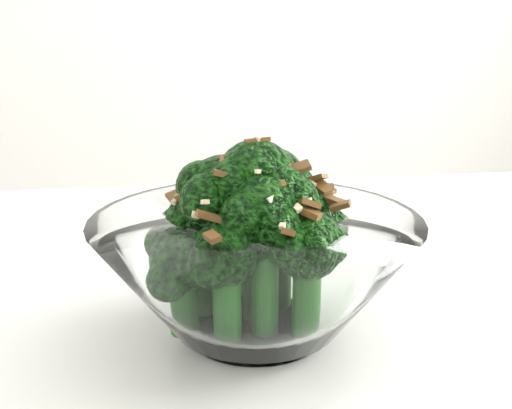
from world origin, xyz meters
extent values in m
cube|color=white|center=(-0.12, -0.07, 0.73)|extent=(1.25, 0.88, 0.04)
cylinder|color=white|center=(-0.15, -0.08, 0.75)|extent=(0.09, 0.09, 0.01)
cylinder|color=#1B5616|center=(-0.15, -0.08, 0.80)|extent=(0.02, 0.02, 0.08)
sphere|color=#15500F|center=(-0.15, -0.08, 0.86)|extent=(0.05, 0.05, 0.05)
cylinder|color=#1B5616|center=(-0.14, -0.06, 0.80)|extent=(0.02, 0.02, 0.08)
sphere|color=#15500F|center=(-0.14, -0.06, 0.85)|extent=(0.05, 0.05, 0.05)
cylinder|color=#1B5616|center=(-0.17, -0.07, 0.80)|extent=(0.02, 0.02, 0.07)
sphere|color=#15500F|center=(-0.17, -0.07, 0.85)|extent=(0.05, 0.05, 0.05)
cylinder|color=#1B5616|center=(-0.15, -0.11, 0.80)|extent=(0.02, 0.02, 0.07)
sphere|color=#15500F|center=(-0.15, -0.11, 0.84)|extent=(0.05, 0.05, 0.05)
cylinder|color=#1B5616|center=(-0.12, -0.08, 0.79)|extent=(0.02, 0.02, 0.06)
sphere|color=#15500F|center=(-0.12, -0.08, 0.83)|extent=(0.04, 0.04, 0.04)
cylinder|color=#1B5616|center=(-0.19, -0.07, 0.79)|extent=(0.02, 0.02, 0.05)
sphere|color=#15500F|center=(-0.19, -0.07, 0.83)|extent=(0.05, 0.05, 0.05)
cylinder|color=#1B5616|center=(-0.13, -0.12, 0.79)|extent=(0.02, 0.02, 0.05)
sphere|color=#15500F|center=(-0.13, -0.12, 0.82)|extent=(0.04, 0.04, 0.04)
cylinder|color=#1B5616|center=(-0.18, -0.11, 0.79)|extent=(0.02, 0.02, 0.05)
sphere|color=#15500F|center=(-0.18, -0.11, 0.82)|extent=(0.04, 0.04, 0.04)
cylinder|color=#1B5616|center=(-0.11, -0.05, 0.78)|extent=(0.02, 0.02, 0.04)
sphere|color=#15500F|center=(-0.11, -0.05, 0.81)|extent=(0.04, 0.04, 0.04)
cylinder|color=#1B5616|center=(-0.20, -0.09, 0.78)|extent=(0.02, 0.02, 0.04)
sphere|color=#15500F|center=(-0.20, -0.09, 0.81)|extent=(0.04, 0.04, 0.04)
cylinder|color=#1B5616|center=(-0.15, -0.04, 0.78)|extent=(0.02, 0.02, 0.04)
sphere|color=#15500F|center=(-0.15, -0.04, 0.82)|extent=(0.04, 0.04, 0.04)
cylinder|color=#1B5616|center=(-0.13, -0.06, 0.79)|extent=(0.02, 0.02, 0.05)
sphere|color=#15500F|center=(-0.13, -0.06, 0.82)|extent=(0.04, 0.04, 0.04)
cube|color=brown|center=(-0.10, -0.09, 0.85)|extent=(0.01, 0.01, 0.01)
cube|color=brown|center=(-0.13, -0.04, 0.84)|extent=(0.01, 0.01, 0.01)
cube|color=brown|center=(-0.19, -0.08, 0.86)|extent=(0.01, 0.01, 0.00)
cube|color=brown|center=(-0.19, -0.07, 0.86)|extent=(0.01, 0.01, 0.01)
cube|color=brown|center=(-0.19, -0.07, 0.85)|extent=(0.02, 0.02, 0.01)
cube|color=brown|center=(-0.14, -0.11, 0.86)|extent=(0.01, 0.02, 0.01)
cube|color=brown|center=(-0.11, -0.09, 0.85)|extent=(0.01, 0.02, 0.01)
cube|color=brown|center=(-0.15, -0.14, 0.84)|extent=(0.01, 0.01, 0.01)
cube|color=brown|center=(-0.14, -0.05, 0.86)|extent=(0.02, 0.01, 0.01)
cube|color=brown|center=(-0.17, -0.05, 0.85)|extent=(0.02, 0.01, 0.01)
cube|color=brown|center=(-0.20, -0.05, 0.84)|extent=(0.01, 0.01, 0.01)
cube|color=brown|center=(-0.16, -0.03, 0.84)|extent=(0.01, 0.01, 0.01)
cube|color=brown|center=(-0.15, -0.04, 0.85)|extent=(0.01, 0.01, 0.01)
cube|color=brown|center=(-0.10, -0.07, 0.84)|extent=(0.01, 0.01, 0.00)
cube|color=brown|center=(-0.14, -0.02, 0.84)|extent=(0.02, 0.02, 0.01)
cube|color=brown|center=(-0.15, -0.09, 0.87)|extent=(0.01, 0.01, 0.01)
cube|color=brown|center=(-0.20, -0.08, 0.85)|extent=(0.01, 0.01, 0.01)
cube|color=brown|center=(-0.17, -0.03, 0.84)|extent=(0.01, 0.01, 0.01)
cube|color=brown|center=(-0.14, -0.09, 0.87)|extent=(0.02, 0.01, 0.01)
cube|color=brown|center=(-0.17, -0.08, 0.87)|extent=(0.02, 0.01, 0.01)
cube|color=brown|center=(-0.13, -0.12, 0.85)|extent=(0.01, 0.01, 0.01)
cube|color=brown|center=(-0.13, -0.09, 0.87)|extent=(0.02, 0.01, 0.01)
cube|color=brown|center=(-0.10, -0.10, 0.85)|extent=(0.01, 0.01, 0.01)
cube|color=brown|center=(-0.16, -0.04, 0.85)|extent=(0.02, 0.01, 0.01)
cube|color=brown|center=(-0.13, -0.12, 0.85)|extent=(0.01, 0.01, 0.01)
cube|color=brown|center=(-0.14, -0.09, 0.87)|extent=(0.01, 0.01, 0.01)
cube|color=brown|center=(-0.19, -0.13, 0.84)|extent=(0.01, 0.01, 0.01)
cube|color=brown|center=(-0.16, -0.05, 0.86)|extent=(0.01, 0.01, 0.00)
cube|color=brown|center=(-0.18, -0.09, 0.87)|extent=(0.01, 0.02, 0.01)
cube|color=brown|center=(-0.18, -0.07, 0.86)|extent=(0.01, 0.02, 0.00)
cube|color=brown|center=(-0.10, -0.05, 0.84)|extent=(0.02, 0.01, 0.01)
cube|color=brown|center=(-0.15, -0.03, 0.85)|extent=(0.02, 0.01, 0.01)
cube|color=brown|center=(-0.12, -0.06, 0.85)|extent=(0.01, 0.02, 0.01)
cube|color=brown|center=(-0.13, -0.10, 0.86)|extent=(0.01, 0.01, 0.00)
cube|color=brown|center=(-0.15, -0.09, 0.87)|extent=(0.01, 0.02, 0.01)
cube|color=brown|center=(-0.19, -0.06, 0.85)|extent=(0.01, 0.01, 0.01)
cube|color=brown|center=(-0.15, -0.06, 0.87)|extent=(0.02, 0.01, 0.01)
cube|color=brown|center=(-0.17, -0.04, 0.85)|extent=(0.01, 0.02, 0.01)
cube|color=brown|center=(-0.11, -0.04, 0.84)|extent=(0.01, 0.01, 0.01)
cube|color=brown|center=(-0.19, -0.11, 0.85)|extent=(0.02, 0.01, 0.01)
cube|color=brown|center=(-0.16, -0.06, 0.87)|extent=(0.01, 0.01, 0.01)
cube|color=brown|center=(-0.20, -0.07, 0.85)|extent=(0.01, 0.01, 0.01)
cube|color=brown|center=(-0.17, -0.02, 0.84)|extent=(0.01, 0.01, 0.01)
cube|color=brown|center=(-0.11, -0.08, 0.85)|extent=(0.01, 0.01, 0.01)
cube|color=brown|center=(-0.18, -0.03, 0.84)|extent=(0.01, 0.02, 0.01)
cube|color=brown|center=(-0.15, -0.08, 0.88)|extent=(0.02, 0.01, 0.00)
cube|color=brown|center=(-0.17, -0.07, 0.86)|extent=(0.01, 0.02, 0.01)
cube|color=brown|center=(-0.11, -0.08, 0.86)|extent=(0.01, 0.01, 0.01)
cube|color=beige|center=(-0.18, -0.08, 0.87)|extent=(0.01, 0.01, 0.00)
cube|color=beige|center=(-0.11, -0.07, 0.85)|extent=(0.01, 0.01, 0.00)
cube|color=beige|center=(-0.14, -0.04, 0.85)|extent=(0.01, 0.01, 0.00)
cube|color=beige|center=(-0.14, -0.12, 0.85)|extent=(0.01, 0.01, 0.01)
cube|color=beige|center=(-0.13, -0.09, 0.87)|extent=(0.00, 0.00, 0.00)
cube|color=beige|center=(-0.20, -0.07, 0.85)|extent=(0.00, 0.01, 0.00)
cube|color=beige|center=(-0.17, -0.06, 0.87)|extent=(0.01, 0.01, 0.01)
cube|color=beige|center=(-0.19, -0.08, 0.86)|extent=(0.00, 0.00, 0.00)
cube|color=beige|center=(-0.15, -0.09, 0.88)|extent=(0.01, 0.01, 0.01)
cube|color=beige|center=(-0.16, -0.07, 0.88)|extent=(0.01, 0.01, 0.00)
cube|color=beige|center=(-0.12, -0.10, 0.86)|extent=(0.00, 0.00, 0.00)
cube|color=beige|center=(-0.15, -0.13, 0.84)|extent=(0.00, 0.01, 0.00)
cube|color=beige|center=(-0.16, -0.06, 0.87)|extent=(0.01, 0.01, 0.00)
cube|color=beige|center=(-0.20, -0.07, 0.85)|extent=(0.01, 0.01, 0.00)
cube|color=beige|center=(-0.16, -0.08, 0.88)|extent=(0.00, 0.00, 0.00)
cube|color=beige|center=(-0.12, -0.09, 0.86)|extent=(0.01, 0.01, 0.00)
cube|color=beige|center=(-0.17, -0.08, 0.88)|extent=(0.01, 0.00, 0.00)
cube|color=beige|center=(-0.20, -0.11, 0.85)|extent=(0.01, 0.00, 0.00)
cube|color=beige|center=(-0.19, -0.11, 0.85)|extent=(0.01, 0.01, 0.00)
cube|color=beige|center=(-0.15, -0.12, 0.86)|extent=(0.01, 0.01, 0.01)
cube|color=beige|center=(-0.17, -0.05, 0.86)|extent=(0.01, 0.01, 0.00)
cube|color=beige|center=(-0.15, -0.12, 0.86)|extent=(0.01, 0.01, 0.01)
cube|color=beige|center=(-0.16, -0.10, 0.87)|extent=(0.01, 0.01, 0.00)
cube|color=beige|center=(-0.15, -0.08, 0.89)|extent=(0.01, 0.01, 0.00)
cube|color=beige|center=(-0.16, -0.11, 0.86)|extent=(0.01, 0.01, 0.01)
cube|color=beige|center=(-0.20, -0.08, 0.85)|extent=(0.00, 0.00, 0.00)
cube|color=beige|center=(-0.13, -0.12, 0.85)|extent=(0.01, 0.01, 0.00)
camera|label=1|loc=(-0.25, -0.51, 0.97)|focal=50.00mm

